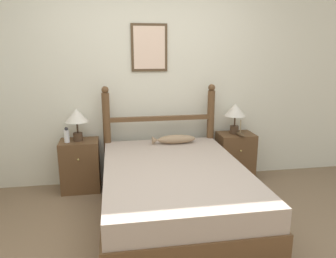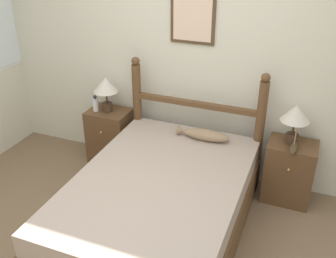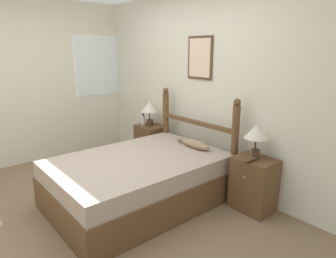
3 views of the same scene
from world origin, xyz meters
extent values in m
plane|color=#7A6047|center=(0.00, 0.00, 0.00)|extent=(16.00, 16.00, 0.00)
cube|color=beige|center=(0.00, 1.73, 1.27)|extent=(6.40, 0.06, 2.55)
cube|color=#4C3823|center=(0.04, 1.69, 1.67)|extent=(0.43, 0.02, 0.56)
cube|color=beige|center=(0.04, 1.68, 1.67)|extent=(0.37, 0.01, 0.50)
cube|color=brown|center=(0.14, 0.60, 0.18)|extent=(1.37, 1.99, 0.36)
cube|color=tan|center=(0.14, 0.60, 0.46)|extent=(1.33, 1.95, 0.20)
cylinder|color=brown|center=(-0.50, 1.55, 0.58)|extent=(0.09, 0.09, 1.16)
sphere|color=brown|center=(-0.50, 1.55, 1.20)|extent=(0.08, 0.08, 0.08)
cylinder|color=brown|center=(0.78, 1.55, 0.58)|extent=(0.09, 0.09, 1.16)
sphere|color=brown|center=(0.78, 1.55, 1.20)|extent=(0.08, 0.08, 0.08)
cube|color=brown|center=(0.14, 1.55, 0.84)|extent=(1.28, 0.06, 0.05)
cube|color=brown|center=(-0.83, 1.50, 0.31)|extent=(0.45, 0.34, 0.61)
sphere|color=tan|center=(-0.83, 1.32, 0.44)|extent=(0.02, 0.02, 0.02)
cube|color=brown|center=(1.11, 1.50, 0.31)|extent=(0.45, 0.34, 0.61)
sphere|color=tan|center=(1.11, 1.32, 0.44)|extent=(0.02, 0.02, 0.02)
cylinder|color=#422D1E|center=(-0.84, 1.49, 0.66)|extent=(0.11, 0.11, 0.10)
cylinder|color=#422D1E|center=(-0.84, 1.49, 0.78)|extent=(0.02, 0.02, 0.13)
cone|color=beige|center=(-0.84, 1.49, 0.92)|extent=(0.27, 0.27, 0.15)
cylinder|color=#422D1E|center=(1.08, 1.51, 0.66)|extent=(0.11, 0.11, 0.10)
cylinder|color=#422D1E|center=(1.08, 1.51, 0.78)|extent=(0.02, 0.02, 0.13)
cone|color=beige|center=(1.08, 1.51, 0.92)|extent=(0.27, 0.27, 0.15)
cylinder|color=white|center=(-0.96, 1.45, 0.69)|extent=(0.06, 0.06, 0.14)
sphere|color=#333338|center=(-0.96, 1.45, 0.78)|extent=(0.04, 0.04, 0.04)
ellipsoid|color=#4C3823|center=(1.12, 1.39, 0.64)|extent=(0.07, 0.23, 0.04)
cylinder|color=#997F56|center=(1.12, 1.39, 0.74)|extent=(0.01, 0.01, 0.16)
ellipsoid|color=#997A5B|center=(0.31, 1.36, 0.62)|extent=(0.45, 0.14, 0.11)
cone|color=#997A5B|center=(0.05, 1.36, 0.62)|extent=(0.07, 0.09, 0.09)
camera|label=1|loc=(-0.42, -2.31, 1.68)|focal=35.00mm
camera|label=2|loc=(1.18, -1.84, 2.43)|focal=42.00mm
camera|label=3|loc=(2.86, -1.24, 1.78)|focal=32.00mm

